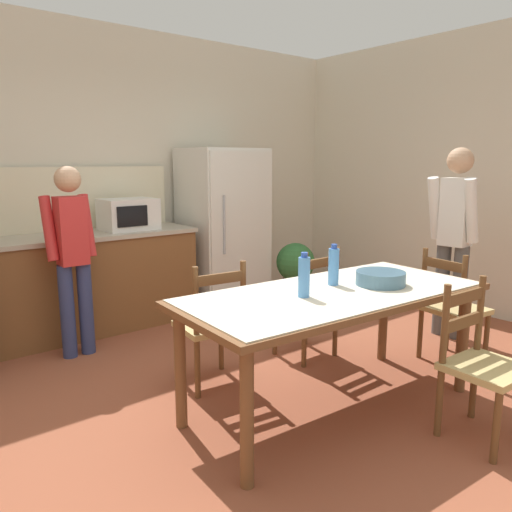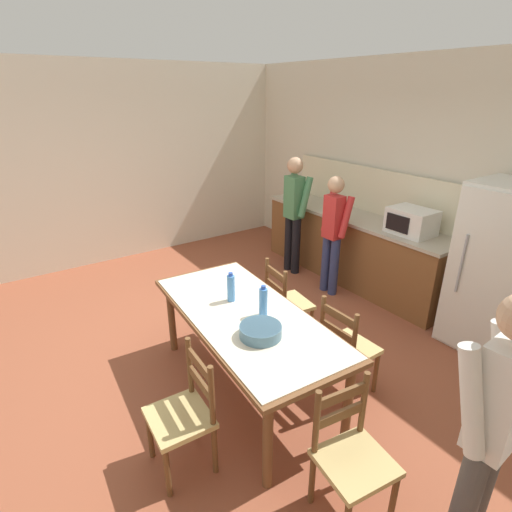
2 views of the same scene
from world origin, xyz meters
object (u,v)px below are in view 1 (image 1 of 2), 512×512
at_px(chair_side_near_right, 481,364).
at_px(chair_side_far_left, 212,325).
at_px(dining_table, 334,303).
at_px(bottle_off_centre, 334,266).
at_px(refrigerator, 224,228).
at_px(person_by_table, 454,233).
at_px(chair_head_end, 452,308).
at_px(serving_bowl, 381,277).
at_px(bottle_near_centre, 304,276).
at_px(microwave, 128,214).
at_px(potted_plant, 295,267).
at_px(chair_side_far_right, 309,304).
at_px(person_at_counter, 72,252).

bearing_deg(chair_side_near_right, chair_side_far_left, 120.67).
height_order(dining_table, bottle_off_centre, bottle_off_centre).
bearing_deg(refrigerator, bottle_off_centre, -108.57).
height_order(chair_side_near_right, person_by_table, person_by_table).
bearing_deg(dining_table, chair_head_end, -3.49).
bearing_deg(chair_side_far_left, chair_head_end, 160.69).
xyz_separation_m(dining_table, chair_side_far_left, (-0.41, 0.77, -0.26)).
bearing_deg(person_by_table, chair_head_end, 27.90).
relative_size(serving_bowl, chair_head_end, 0.35).
relative_size(chair_side_near_right, chair_head_end, 1.00).
bearing_deg(chair_side_far_left, bottle_near_centre, 108.91).
relative_size(dining_table, serving_bowl, 6.43).
bearing_deg(serving_bowl, bottle_off_centre, 140.79).
xyz_separation_m(dining_table, chair_head_end, (1.29, -0.08, -0.26)).
bearing_deg(microwave, chair_head_end, -59.28).
bearing_deg(potted_plant, bottle_off_centre, -127.83).
distance_m(serving_bowl, chair_side_far_right, 0.91).
relative_size(bottle_off_centre, chair_side_far_right, 0.30).
relative_size(chair_side_near_right, person_by_table, 0.54).
relative_size(bottle_near_centre, chair_side_far_right, 0.30).
relative_size(refrigerator, dining_table, 0.83).
height_order(chair_side_near_right, chair_side_far_right, same).
height_order(bottle_off_centre, chair_head_end, bottle_off_centre).
bearing_deg(microwave, chair_side_far_right, -67.74).
bearing_deg(bottle_near_centre, person_at_counter, 109.97).
bearing_deg(bottle_near_centre, serving_bowl, -9.98).
xyz_separation_m(chair_side_near_right, chair_side_far_right, (0.10, 1.48, 0.00)).
height_order(bottle_off_centre, chair_side_near_right, bottle_off_centre).
distance_m(chair_head_end, person_by_table, 0.82).
xyz_separation_m(bottle_near_centre, chair_side_near_right, (0.65, -0.78, -0.47)).
relative_size(serving_bowl, person_by_table, 0.19).
bearing_deg(chair_side_far_right, refrigerator, -103.41).
bearing_deg(person_at_counter, microwave, -54.71).
distance_m(microwave, person_by_table, 3.02).
relative_size(chair_side_near_right, potted_plant, 1.36).
distance_m(serving_bowl, chair_side_far_left, 1.21).
relative_size(chair_side_far_right, person_by_table, 0.54).
bearing_deg(bottle_near_centre, chair_side_far_right, 42.84).
bearing_deg(bottle_near_centre, microwave, 89.19).
bearing_deg(chair_side_near_right, serving_bowl, 97.71).
bearing_deg(person_by_table, microwave, -50.31).
relative_size(microwave, chair_side_near_right, 0.55).
height_order(chair_side_far_left, chair_head_end, same).
xyz_separation_m(dining_table, bottle_off_centre, (0.11, 0.11, 0.21)).
bearing_deg(microwave, potted_plant, -13.94).
bearing_deg(chair_side_near_right, dining_table, 120.59).
xyz_separation_m(serving_bowl, chair_head_end, (0.95, 0.01, -0.39)).
distance_m(microwave, chair_head_end, 3.02).
xyz_separation_m(bottle_near_centre, chair_side_far_left, (-0.16, 0.75, -0.47)).
bearing_deg(chair_side_near_right, person_at_counter, 119.42).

